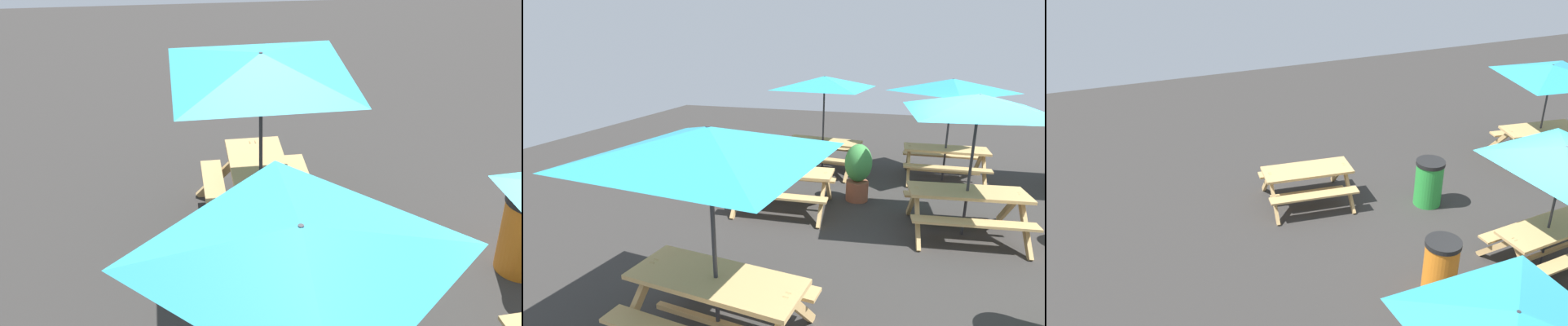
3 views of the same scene
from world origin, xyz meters
TOP-DOWN VIEW (x-y plane):
  - ground_plane at (0.00, 0.00)m, footprint 24.22×24.22m
  - picnic_table_0 at (3.31, -0.31)m, footprint 1.85×1.59m
  - picnic_table_3 at (2.92, 3.36)m, footprint 2.81×2.81m
  - picnic_table_4 at (3.10, -2.92)m, footprint 2.80×2.80m
  - picnic_table_5 at (0.29, -2.95)m, footprint 2.05×2.05m
  - picnic_table_6 at (0.18, -0.08)m, footprint 2.81×2.81m
  - potted_plant_0 at (2.03, -1.14)m, footprint 0.53×0.53m

SIDE VIEW (x-z plane):
  - ground_plane at x=0.00m, z-range 0.00..0.00m
  - picnic_table_0 at x=3.31m, z-range 0.16..0.97m
  - potted_plant_0 at x=2.03m, z-range 0.05..1.20m
  - picnic_table_3 at x=2.92m, z-range 0.82..3.16m
  - picnic_table_4 at x=3.10m, z-range 0.82..3.16m
  - picnic_table_5 at x=0.29m, z-range 0.82..3.16m
  - picnic_table_6 at x=0.18m, z-range 0.82..3.16m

